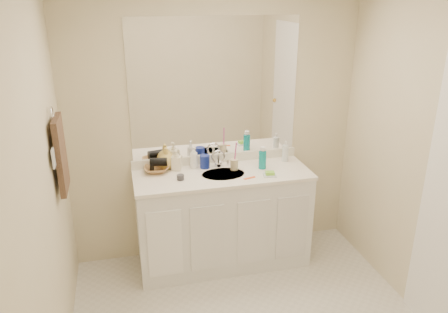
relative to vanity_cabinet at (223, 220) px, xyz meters
name	(u,v)px	position (x,y,z in m)	size (l,w,h in m)	color
wall_back	(215,128)	(0.00, 0.28, 0.77)	(2.60, 0.02, 2.40)	beige
wall_left	(39,211)	(-1.30, -1.02, 0.77)	(0.02, 2.60, 2.40)	beige
wall_right	(441,169)	(1.30, -1.02, 0.77)	(0.02, 2.60, 2.40)	beige
vanity_cabinet	(223,220)	(0.00, 0.00, 0.00)	(1.50, 0.55, 0.85)	white
countertop	(223,175)	(0.00, 0.00, 0.44)	(1.52, 0.57, 0.03)	white
backsplash	(216,158)	(0.00, 0.26, 0.50)	(1.52, 0.03, 0.08)	white
sink_basin	(223,175)	(0.00, -0.02, 0.44)	(0.37, 0.37, 0.02)	beige
faucet	(218,161)	(0.00, 0.16, 0.51)	(0.02, 0.02, 0.11)	silver
mirror	(215,89)	(0.00, 0.27, 1.14)	(1.48, 0.01, 1.20)	white
blue_mug	(205,162)	(-0.12, 0.15, 0.51)	(0.09, 0.09, 0.12)	navy
tan_cup	(234,164)	(0.12, 0.05, 0.50)	(0.07, 0.07, 0.09)	beige
toothbrush	(235,153)	(0.13, 0.05, 0.60)	(0.01, 0.01, 0.21)	#E33BA0
mouthwash_bottle	(262,160)	(0.37, 0.02, 0.53)	(0.07, 0.07, 0.16)	#0B888E
clear_pump_bottle	(285,153)	(0.62, 0.14, 0.53)	(0.06, 0.06, 0.15)	white
soap_dish	(270,175)	(0.37, -0.16, 0.46)	(0.11, 0.09, 0.01)	silver
green_soap	(270,173)	(0.37, -0.16, 0.48)	(0.08, 0.05, 0.03)	#7DCC31
orange_comb	(250,178)	(0.19, -0.16, 0.46)	(0.11, 0.02, 0.00)	#FB591A
dark_jar	(180,177)	(-0.37, -0.05, 0.48)	(0.06, 0.06, 0.04)	#35353C
soap_bottle_white	(194,157)	(-0.22, 0.18, 0.55)	(0.07, 0.07, 0.19)	white
soap_bottle_cream	(176,160)	(-0.37, 0.17, 0.55)	(0.08, 0.09, 0.19)	#F3EBC6
soap_bottle_yellow	(166,158)	(-0.45, 0.22, 0.55)	(0.15, 0.15, 0.19)	#DEBD56
wicker_basket	(157,169)	(-0.55, 0.16, 0.48)	(0.22, 0.22, 0.05)	#996C3E
hair_dryer	(159,162)	(-0.53, 0.16, 0.54)	(0.07, 0.07, 0.15)	black
towel_ring	(52,114)	(-1.27, -0.25, 1.12)	(0.11, 0.11, 0.01)	silver
hand_towel	(61,155)	(-1.25, -0.25, 0.82)	(0.04, 0.32, 0.55)	#2F2119
switch_plate	(53,158)	(-1.27, -0.45, 0.88)	(0.01, 0.09, 0.13)	silver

